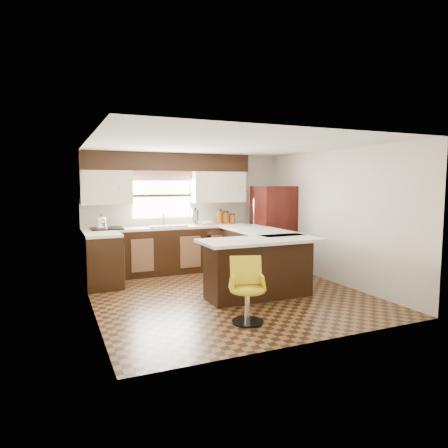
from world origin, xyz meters
name	(u,v)px	position (x,y,z in m)	size (l,w,h in m)	color
floor	(228,294)	(0.00, 0.00, 0.00)	(4.40, 4.40, 0.00)	#49301A
ceiling	(228,145)	(0.00, 0.00, 2.40)	(4.40, 4.40, 0.00)	silver
wall_back	(185,212)	(0.00, 2.20, 1.20)	(4.40, 4.40, 0.00)	beige
wall_front	(310,238)	(0.00, -2.20, 1.20)	(4.40, 4.40, 0.00)	beige
wall_left	(90,227)	(-2.10, 0.00, 1.20)	(4.40, 4.40, 0.00)	beige
wall_right	(334,217)	(2.10, 0.00, 1.20)	(4.40, 4.40, 0.00)	beige
base_cab_back	(169,251)	(-0.45, 1.90, 0.45)	(3.30, 0.60, 0.90)	black
base_cab_left	(103,262)	(-1.80, 1.25, 0.45)	(0.60, 0.70, 0.90)	black
counter_back	(169,227)	(-0.45, 1.90, 0.92)	(3.30, 0.60, 0.04)	silver
counter_left	(103,235)	(-1.80, 1.25, 0.92)	(0.60, 0.70, 0.04)	silver
soffit	(168,162)	(-0.40, 2.03, 2.22)	(3.40, 0.35, 0.36)	black
upper_cab_left	(106,188)	(-1.62, 2.03, 1.72)	(0.94, 0.35, 0.64)	beige
upper_cab_right	(218,187)	(0.68, 2.03, 1.72)	(1.14, 0.35, 0.64)	beige
window_pane	(162,196)	(-0.50, 2.18, 1.55)	(1.20, 0.02, 0.90)	white
valance	(162,176)	(-0.50, 2.14, 1.94)	(1.30, 0.06, 0.18)	#D19B93
sink	(166,226)	(-0.50, 1.88, 0.96)	(0.75, 0.45, 0.03)	#B2B2B7
dishwasher	(220,250)	(0.55, 1.61, 0.43)	(0.58, 0.03, 0.78)	black
cooktop	(107,228)	(-1.65, 1.88, 0.96)	(0.58, 0.50, 0.03)	black
peninsula_long	(258,256)	(0.90, 0.62, 0.45)	(0.60, 1.95, 0.90)	black
peninsula_return	(259,269)	(0.38, -0.35, 0.45)	(1.65, 0.60, 0.90)	black
counter_pen_long	(261,231)	(0.95, 0.62, 0.92)	(0.84, 1.95, 0.04)	silver
counter_pen_return	(261,240)	(0.35, -0.44, 0.92)	(1.89, 0.84, 0.04)	silver
refrigerator	(273,227)	(1.71, 1.47, 0.87)	(0.75, 0.72, 1.74)	black
bar_chair	(248,291)	(-0.32, -1.33, 0.43)	(0.45, 0.45, 0.85)	gold
kettle	(101,221)	(-1.74, 1.88, 1.10)	(0.19, 0.19, 0.26)	silver
percolator	(195,217)	(0.11, 1.90, 1.10)	(0.15, 0.15, 0.32)	silver
mixing_bowl	(206,223)	(0.35, 1.90, 0.98)	(0.27, 0.27, 0.07)	white
canister_large	(220,217)	(0.66, 1.92, 1.08)	(0.12, 0.12, 0.27)	brown
canister_med	(226,218)	(0.81, 1.92, 1.06)	(0.14, 0.14, 0.24)	brown
canister_small	(232,219)	(0.96, 1.92, 1.03)	(0.13, 0.13, 0.18)	brown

